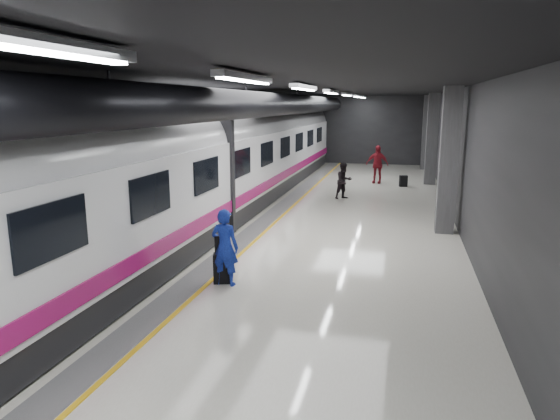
# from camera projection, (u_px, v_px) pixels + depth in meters

# --- Properties ---
(ground) EXTENTS (40.00, 40.00, 0.00)m
(ground) POSITION_uv_depth(u_px,v_px,m) (290.00, 239.00, 14.95)
(ground) COLOR silver
(ground) RESTS_ON ground
(platform_hall) EXTENTS (10.02, 40.02, 4.51)m
(platform_hall) POSITION_uv_depth(u_px,v_px,m) (288.00, 118.00, 15.18)
(platform_hall) COLOR black
(platform_hall) RESTS_ON ground
(train) EXTENTS (3.05, 38.00, 4.05)m
(train) POSITION_uv_depth(u_px,v_px,m) (187.00, 167.00, 15.27)
(train) COLOR black
(train) RESTS_ON ground
(traveler_main) EXTENTS (0.67, 0.48, 1.73)m
(traveler_main) POSITION_uv_depth(u_px,v_px,m) (225.00, 247.00, 11.02)
(traveler_main) COLOR blue
(traveler_main) RESTS_ON ground
(suitcase_main) EXTENTS (0.48, 0.38, 0.68)m
(suitcase_main) POSITION_uv_depth(u_px,v_px,m) (223.00, 268.00, 11.25)
(suitcase_main) COLOR black
(suitcase_main) RESTS_ON ground
(shoulder_bag) EXTENTS (0.33, 0.21, 0.42)m
(shoulder_bag) POSITION_uv_depth(u_px,v_px,m) (222.00, 244.00, 11.16)
(shoulder_bag) COLOR black
(shoulder_bag) RESTS_ON suitcase_main
(traveler_far_a) EXTENTS (0.95, 0.94, 1.55)m
(traveler_far_a) POSITION_uv_depth(u_px,v_px,m) (344.00, 181.00, 21.13)
(traveler_far_a) COLOR black
(traveler_far_a) RESTS_ON ground
(traveler_far_b) EXTENTS (1.18, 0.62, 1.92)m
(traveler_far_b) POSITION_uv_depth(u_px,v_px,m) (377.00, 164.00, 25.31)
(traveler_far_b) COLOR maroon
(traveler_far_b) RESTS_ON ground
(suitcase_far) EXTENTS (0.42, 0.33, 0.55)m
(suitcase_far) POSITION_uv_depth(u_px,v_px,m) (403.00, 181.00, 24.38)
(suitcase_far) COLOR black
(suitcase_far) RESTS_ON ground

